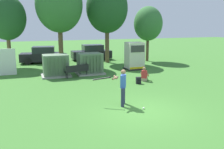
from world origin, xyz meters
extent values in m
plane|color=#3D752D|center=(0.00, 0.00, 0.00)|extent=(96.00, 96.00, 0.00)
cube|color=#9E9B93|center=(-2.74, 8.81, 0.06)|extent=(2.10, 1.70, 0.12)
cube|color=#607A5B|center=(-2.74, 8.81, 0.87)|extent=(1.80, 1.40, 1.50)
cube|color=#52684E|center=(-3.38, 8.05, 0.87)|extent=(0.06, 0.12, 1.27)
cube|color=#52684E|center=(-3.12, 8.05, 0.87)|extent=(0.06, 0.12, 1.27)
cube|color=#52684E|center=(-2.87, 8.05, 0.87)|extent=(0.06, 0.12, 1.27)
cube|color=#52684E|center=(-2.61, 8.05, 0.87)|extent=(0.06, 0.12, 1.27)
cube|color=#52684E|center=(-2.36, 8.05, 0.87)|extent=(0.06, 0.12, 1.27)
cube|color=#52684E|center=(-2.10, 8.05, 0.87)|extent=(0.06, 0.12, 1.27)
cube|color=#9E9B93|center=(-0.12, 8.84, 0.06)|extent=(2.10, 1.70, 0.12)
cube|color=#607A5B|center=(-0.12, 8.84, 0.87)|extent=(1.80, 1.40, 1.50)
cube|color=#52684E|center=(-0.76, 8.08, 0.87)|extent=(0.06, 0.12, 1.27)
cube|color=#52684E|center=(-0.51, 8.08, 0.87)|extent=(0.06, 0.12, 1.27)
cube|color=#52684E|center=(-0.25, 8.08, 0.87)|extent=(0.06, 0.12, 1.27)
cube|color=#52684E|center=(0.00, 8.08, 0.87)|extent=(0.06, 0.12, 1.27)
cube|color=#52684E|center=(0.26, 8.08, 0.87)|extent=(0.06, 0.12, 1.27)
cube|color=#52684E|center=(0.51, 8.08, 0.87)|extent=(0.06, 0.12, 1.27)
cube|color=#262626|center=(3.97, 9.50, 0.05)|extent=(1.60, 1.40, 0.10)
cube|color=beige|center=(3.97, 9.50, 1.20)|extent=(1.40, 1.20, 2.20)
cube|color=#383838|center=(3.97, 8.88, 1.81)|extent=(1.19, 0.04, 0.55)
cube|color=yellow|center=(3.97, 8.88, 0.20)|extent=(1.33, 0.04, 0.16)
cube|color=black|center=(-1.35, 8.00, 0.45)|extent=(1.84, 0.82, 0.05)
cube|color=black|center=(-1.31, 7.83, 0.70)|extent=(1.76, 0.47, 0.44)
cylinder|color=black|center=(-2.13, 7.95, 0.21)|extent=(0.06, 0.06, 0.42)
cylinder|color=black|center=(-0.64, 8.32, 0.21)|extent=(0.06, 0.06, 0.42)
cylinder|color=black|center=(-2.06, 7.68, 0.21)|extent=(0.06, 0.06, 0.42)
cylinder|color=black|center=(-0.57, 8.05, 0.21)|extent=(0.06, 0.06, 0.42)
cylinder|color=#282D4C|center=(-0.61, 0.86, 0.44)|extent=(0.16, 0.16, 0.88)
cylinder|color=#282D4C|center=(-0.39, 1.28, 0.44)|extent=(0.16, 0.16, 0.88)
cube|color=#3359B2|center=(-0.50, 1.07, 1.18)|extent=(0.40, 0.47, 0.60)
sphere|color=brown|center=(-0.50, 1.07, 1.62)|extent=(0.23, 0.23, 0.23)
cylinder|color=brown|center=(-0.88, 1.16, 1.34)|extent=(0.46, 0.43, 0.09)
cylinder|color=brown|center=(-0.79, 1.32, 1.34)|extent=(0.17, 0.55, 0.09)
cylinder|color=black|center=(-1.44, 1.56, 1.27)|extent=(0.78, 0.45, 0.21)
sphere|color=black|center=(-1.06, 1.36, 1.34)|extent=(0.08, 0.08, 0.08)
sphere|color=white|center=(0.17, 0.21, 0.04)|extent=(0.09, 0.09, 0.09)
cube|color=tan|center=(2.74, 5.23, 0.10)|extent=(0.42, 0.40, 0.20)
cube|color=red|center=(2.74, 5.23, 0.46)|extent=(0.42, 0.39, 0.52)
sphere|color=#9E7051|center=(2.74, 5.23, 0.85)|extent=(0.22, 0.22, 0.22)
cylinder|color=tan|center=(2.80, 5.46, 0.22)|extent=(0.38, 0.43, 0.13)
cylinder|color=tan|center=(2.94, 5.64, 0.23)|extent=(0.27, 0.31, 0.46)
cylinder|color=tan|center=(2.96, 5.34, 0.22)|extent=(0.38, 0.43, 0.13)
cylinder|color=tan|center=(3.10, 5.52, 0.23)|extent=(0.27, 0.31, 0.46)
cylinder|color=#9E7051|center=(2.69, 5.54, 0.42)|extent=(0.32, 0.38, 0.32)
cylinder|color=#9E7051|center=(3.06, 5.26, 0.42)|extent=(0.32, 0.38, 0.32)
cube|color=black|center=(2.05, 4.67, 0.22)|extent=(0.35, 0.26, 0.44)
cube|color=black|center=(2.02, 4.54, 0.15)|extent=(0.23, 0.10, 0.22)
cylinder|color=brown|center=(-6.13, 14.31, 1.35)|extent=(0.33, 0.33, 2.69)
ellipsoid|color=#235128|center=(-6.13, 14.31, 4.37)|extent=(3.32, 3.32, 3.94)
cylinder|color=brown|center=(-1.65, 13.53, 1.70)|extent=(0.42, 0.42, 3.40)
ellipsoid|color=#387038|center=(-1.65, 13.53, 5.52)|extent=(4.19, 4.19, 4.97)
cylinder|color=brown|center=(2.96, 13.83, 1.64)|extent=(0.40, 0.40, 3.28)
ellipsoid|color=#235128|center=(2.96, 13.83, 5.31)|extent=(4.03, 4.03, 4.79)
cylinder|color=brown|center=(7.20, 13.31, 1.18)|extent=(0.29, 0.29, 2.37)
ellipsoid|color=#387038|center=(7.20, 13.31, 3.84)|extent=(2.91, 2.91, 3.46)
cube|color=black|center=(-3.22, 15.71, 0.58)|extent=(4.40, 2.27, 0.80)
cube|color=#262B33|center=(-3.07, 15.69, 1.30)|extent=(2.30, 1.84, 0.64)
cylinder|color=black|center=(-4.63, 15.05, 0.32)|extent=(0.66, 0.31, 0.64)
cylinder|color=black|center=(-4.39, 16.73, 0.32)|extent=(0.66, 0.31, 0.64)
cylinder|color=black|center=(-2.05, 14.68, 0.32)|extent=(0.66, 0.31, 0.64)
cylinder|color=black|center=(-1.81, 16.37, 0.32)|extent=(0.66, 0.31, 0.64)
cube|color=black|center=(1.92, 16.12, 0.58)|extent=(4.21, 1.73, 0.80)
cube|color=#262B33|center=(2.07, 16.12, 1.30)|extent=(2.11, 1.57, 0.64)
cylinder|color=black|center=(0.62, 15.28, 0.32)|extent=(0.64, 0.22, 0.64)
cylinder|color=black|center=(0.63, 16.98, 0.32)|extent=(0.64, 0.22, 0.64)
cylinder|color=black|center=(3.22, 15.26, 0.32)|extent=(0.64, 0.22, 0.64)
cylinder|color=black|center=(3.23, 16.96, 0.32)|extent=(0.64, 0.22, 0.64)
camera|label=1|loc=(-4.75, -9.29, 3.85)|focal=39.04mm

